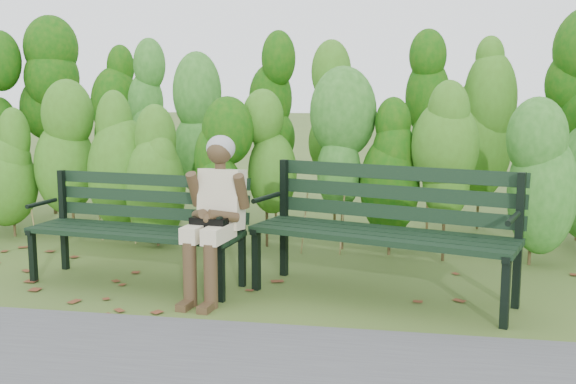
# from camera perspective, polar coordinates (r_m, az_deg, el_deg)

# --- Properties ---
(ground) EXTENTS (80.00, 80.00, 0.00)m
(ground) POSITION_cam_1_polar(r_m,az_deg,el_deg) (5.70, -0.62, -8.00)
(ground) COLOR #425826
(hedge_band) EXTENTS (11.04, 1.67, 2.42)m
(hedge_band) POSITION_cam_1_polar(r_m,az_deg,el_deg) (7.31, 2.08, 5.72)
(hedge_band) COLOR #47381E
(hedge_band) RESTS_ON ground
(leaf_litter) EXTENTS (5.87, 2.11, 0.01)m
(leaf_litter) POSITION_cam_1_polar(r_m,az_deg,el_deg) (5.62, 6.00, -8.28)
(leaf_litter) COLOR brown
(leaf_litter) RESTS_ON ground
(bench_left) EXTENTS (1.90, 0.85, 0.92)m
(bench_left) POSITION_cam_1_polar(r_m,az_deg,el_deg) (5.87, -12.34, -2.30)
(bench_left) COLOR black
(bench_left) RESTS_ON ground
(bench_right) EXTENTS (2.17, 1.25, 1.03)m
(bench_right) POSITION_cam_1_polar(r_m,az_deg,el_deg) (5.39, 8.33, -2.41)
(bench_right) COLOR black
(bench_right) RESTS_ON ground
(seated_woman) EXTENTS (0.51, 0.75, 1.28)m
(seated_woman) POSITION_cam_1_polar(r_m,az_deg,el_deg) (5.32, -6.19, -1.20)
(seated_woman) COLOR beige
(seated_woman) RESTS_ON ground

